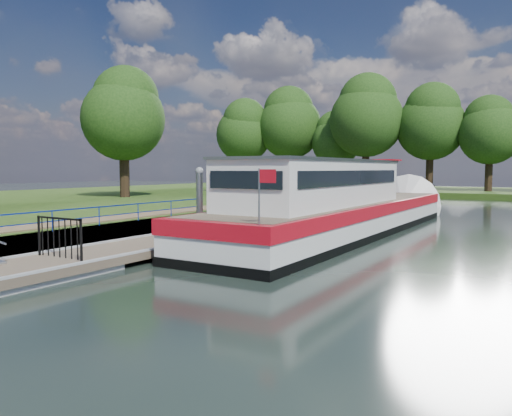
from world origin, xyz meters
The scene contains 15 objects.
riverbank centered at (-18.00, 15.00, 0.39)m, with size 32.00×90.00×0.78m, color #264012.
bank_edge centered at (-2.55, 15.00, 0.39)m, with size 1.10×90.00×0.78m, color #473D2D.
footpath centered at (-4.40, 8.00, 0.80)m, with size 1.60×40.00×0.05m, color brown.
carpark centered at (-11.00, 38.00, 0.81)m, with size 14.00×12.00×0.06m, color black.
blue_fence centered at (-2.75, 3.00, 1.31)m, with size 0.04×18.04×0.72m.
pontoon centered at (0.00, 13.00, 0.18)m, with size 2.50×30.00×0.56m.
mooring_piles centered at (0.00, 13.00, 1.28)m, with size 0.30×27.30×3.55m.
gate_panel centered at (0.00, 2.20, 1.15)m, with size 1.85×0.05×1.15m.
barge centered at (3.60, 14.60, 1.09)m, with size 4.36×21.15×4.78m.
horizon_trees centered at (-1.61, 48.68, 7.95)m, with size 54.38×10.03×12.87m.
bank_tree_a centered at (-15.99, 20.08, 7.02)m, with size 6.12×6.12×9.72m.
car_a centered at (-7.64, 37.33, 1.44)m, with size 1.43×3.55×1.21m, color #999999.
car_b centered at (-11.69, 35.57, 1.43)m, with size 1.27×3.63×1.20m, color #999999.
car_c centered at (-14.89, 34.63, 1.46)m, with size 1.74×4.28×1.24m, color #999999.
car_d centered at (-9.59, 40.07, 1.38)m, with size 1.80×3.90×1.08m, color #999999.
Camera 1 is at (11.82, -6.65, 2.89)m, focal length 35.00 mm.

